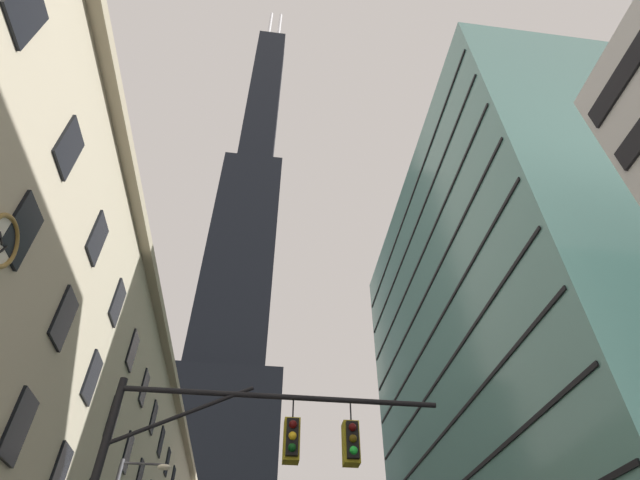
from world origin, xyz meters
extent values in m
cube|color=tan|center=(-10.75, 31.63, 21.35)|extent=(0.70, 75.27, 0.60)
cube|color=black|center=(-10.95, 8.00, 8.20)|extent=(0.14, 1.40, 2.20)
cube|color=black|center=(-10.95, 13.00, 8.20)|extent=(0.14, 1.40, 2.20)
cube|color=black|center=(-10.95, 3.00, 12.40)|extent=(0.14, 1.40, 2.20)
cube|color=black|center=(-10.95, 8.00, 12.40)|extent=(0.14, 1.40, 2.20)
cube|color=black|center=(-10.95, 13.00, 12.40)|extent=(0.14, 1.40, 2.20)
cube|color=black|center=(-10.95, 18.00, 12.40)|extent=(0.14, 1.40, 2.20)
cube|color=black|center=(-10.95, 23.00, 12.40)|extent=(0.14, 1.40, 2.20)
cube|color=black|center=(-10.95, 28.00, 12.40)|extent=(0.14, 1.40, 2.20)
cube|color=black|center=(-10.95, -2.00, 16.60)|extent=(0.14, 1.40, 2.20)
cube|color=black|center=(-10.95, 3.00, 16.60)|extent=(0.14, 1.40, 2.20)
cube|color=black|center=(-10.95, 8.00, 16.60)|extent=(0.14, 1.40, 2.20)
cube|color=black|center=(-10.95, 13.00, 16.60)|extent=(0.14, 1.40, 2.20)
cube|color=black|center=(-10.95, 18.00, 16.60)|extent=(0.14, 1.40, 2.20)
cube|color=black|center=(-10.95, 23.00, 16.60)|extent=(0.14, 1.40, 2.20)
cube|color=black|center=(-10.95, 28.00, 16.60)|extent=(0.14, 1.40, 2.20)
cube|color=black|center=(-10.95, 33.00, 16.60)|extent=(0.14, 1.40, 2.20)
cube|color=black|center=(-10.95, 38.00, 16.60)|extent=(0.14, 1.40, 2.20)
cube|color=black|center=(-10.95, 43.00, 16.60)|extent=(0.14, 1.40, 2.20)
torus|color=olive|center=(-10.88, 2.38, 11.39)|extent=(0.15, 1.65, 1.65)
cylinder|color=silver|center=(-10.92, 2.38, 11.39)|extent=(0.05, 1.42, 1.42)
cube|color=black|center=(-10.85, 2.20, 11.33)|extent=(0.03, 0.42, 0.21)
cube|color=black|center=(-10.85, 2.50, 11.11)|extent=(0.03, 0.31, 0.60)
cube|color=black|center=(-10.68, 84.46, 77.76)|extent=(15.80, 15.80, 65.48)
cube|color=black|center=(-10.68, 84.46, 151.42)|extent=(10.16, 10.16, 81.85)
cylinder|color=silver|center=(-12.72, 84.46, 206.66)|extent=(1.20, 1.20, 28.62)
cylinder|color=silver|center=(-8.65, 84.46, 206.66)|extent=(1.20, 1.20, 28.62)
cube|color=slate|center=(20.25, 26.50, 22.03)|extent=(18.51, 37.89, 44.06)
cube|color=black|center=(10.96, 26.50, 16.00)|extent=(0.12, 36.89, 0.24)
cube|color=black|center=(10.96, 26.50, 20.00)|extent=(0.12, 36.89, 0.24)
cube|color=black|center=(10.96, 26.50, 24.00)|extent=(0.12, 36.89, 0.24)
cube|color=black|center=(10.96, 26.50, 28.00)|extent=(0.12, 36.89, 0.24)
cube|color=black|center=(10.96, 26.50, 32.00)|extent=(0.12, 36.89, 0.24)
cube|color=black|center=(10.96, 26.50, 36.00)|extent=(0.12, 36.89, 0.24)
cube|color=black|center=(10.96, 26.50, 40.00)|extent=(0.12, 36.89, 0.24)
cylinder|color=black|center=(-2.54, 3.09, 7.48)|extent=(8.20, 0.14, 0.14)
cylinder|color=black|center=(-5.00, 3.09, 6.88)|extent=(3.37, 0.10, 1.70)
cylinder|color=black|center=(-2.26, 3.09, 7.18)|extent=(0.04, 0.04, 0.60)
cube|color=black|center=(-2.26, 3.09, 6.43)|extent=(0.30, 0.30, 0.90)
cube|color=olive|center=(-2.26, 3.26, 6.43)|extent=(0.40, 0.40, 1.04)
sphere|color=#450808|center=(-2.26, 2.93, 6.71)|extent=(0.20, 0.20, 0.20)
sphere|color=yellow|center=(-2.26, 2.93, 6.43)|extent=(0.20, 0.20, 0.20)
sphere|color=#083D10|center=(-2.26, 2.93, 6.15)|extent=(0.20, 0.20, 0.20)
cylinder|color=black|center=(-0.76, 3.09, 7.18)|extent=(0.04, 0.04, 0.60)
cube|color=black|center=(-0.76, 3.09, 6.43)|extent=(0.30, 0.30, 0.90)
cube|color=olive|center=(-0.76, 3.26, 6.43)|extent=(0.40, 0.40, 1.04)
sphere|color=#450808|center=(-0.76, 2.93, 6.71)|extent=(0.20, 0.20, 0.20)
sphere|color=#4B3A08|center=(-0.76, 2.93, 6.43)|extent=(0.20, 0.20, 0.20)
sphere|color=green|center=(-0.76, 2.93, 6.15)|extent=(0.20, 0.20, 0.20)
cylinder|color=#47474C|center=(-7.84, 13.43, 8.85)|extent=(1.77, 0.10, 0.10)
ellipsoid|color=#EFE5C6|center=(-6.95, 13.43, 8.75)|extent=(0.56, 0.32, 0.24)
camera|label=1|loc=(-3.12, -9.08, 1.97)|focal=27.31mm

